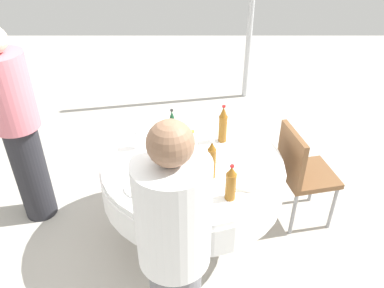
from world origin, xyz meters
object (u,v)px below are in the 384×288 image
object	(u,v)px
wine_glass_inner	(139,135)
dining_table	(192,177)
wine_glass_west	(165,196)
plate_south	(224,155)
chair_right	(300,169)
bottle_clear_outer	(192,147)
person_near	(174,262)
bottle_amber_west	(211,160)
plate_north	(140,187)
bottle_dark_green_near	(172,130)
person_rear	(17,129)
bottle_amber_rear	(230,183)
plate_front	(174,132)
wine_glass_right	(177,173)
bottle_amber_inner	(222,125)

from	to	relation	value
wine_glass_inner	dining_table	bearing A→B (deg)	-22.16
wine_glass_west	plate_south	distance (m)	0.69
dining_table	chair_right	size ratio (longest dim) A/B	1.53
bottle_clear_outer	person_near	distance (m)	1.01
dining_table	bottle_amber_west	xyz separation A→B (m)	(0.12, -0.19, 0.29)
bottle_clear_outer	plate_north	distance (m)	0.47
bottle_dark_green_near	chair_right	xyz separation A→B (m)	(1.00, 0.01, -0.37)
plate_north	person_rear	xyz separation A→B (m)	(-0.97, 0.56, 0.10)
bottle_amber_rear	plate_north	size ratio (longest dim) A/B	1.22
plate_south	person_near	distance (m)	1.12
bottle_amber_west	plate_south	xyz separation A→B (m)	(0.11, 0.24, -0.13)
bottle_amber_rear	plate_front	bearing A→B (deg)	115.68
bottle_amber_rear	plate_front	world-z (taller)	bottle_amber_rear
plate_front	plate_south	bearing A→B (deg)	-40.14
bottle_amber_west	bottle_amber_rear	bearing A→B (deg)	-63.38
plate_south	person_rear	distance (m)	1.56
plate_south	person_rear	world-z (taller)	person_rear
dining_table	bottle_clear_outer	size ratio (longest dim) A/B	5.34
plate_north	person_rear	distance (m)	1.13
bottle_dark_green_near	wine_glass_right	world-z (taller)	bottle_dark_green_near
bottle_amber_inner	plate_front	world-z (taller)	bottle_amber_inner
bottle_clear_outer	bottle_amber_west	size ratio (longest dim) A/B	0.86
wine_glass_inner	wine_glass_right	bearing A→B (deg)	-55.19
plate_front	plate_north	xyz separation A→B (m)	(-0.20, -0.68, 0.00)
plate_front	dining_table	bearing A→B (deg)	-69.44
bottle_dark_green_near	plate_south	world-z (taller)	bottle_dark_green_near
wine_glass_west	person_near	distance (m)	0.51
dining_table	bottle_amber_inner	distance (m)	0.45
plate_north	chair_right	size ratio (longest dim) A/B	0.24
bottle_dark_green_near	person_rear	distance (m)	1.17
dining_table	bottle_amber_rear	size ratio (longest dim) A/B	5.13
plate_north	bottle_amber_inner	bearing A→B (deg)	44.68
bottle_amber_rear	wine_glass_right	xyz separation A→B (m)	(-0.33, 0.13, -0.02)
bottle_amber_rear	bottle_dark_green_near	size ratio (longest dim) A/B	0.82
plate_north	person_near	size ratio (longest dim) A/B	0.13
bottle_clear_outer	person_rear	size ratio (longest dim) A/B	0.15
wine_glass_inner	chair_right	size ratio (longest dim) A/B	0.18
plate_south	person_rear	xyz separation A→B (m)	(-1.55, 0.19, 0.11)
bottle_amber_west	plate_front	bearing A→B (deg)	115.31
wine_glass_right	chair_right	bearing A→B (deg)	25.55
bottle_dark_green_near	wine_glass_inner	xyz separation A→B (m)	(-0.24, -0.02, -0.04)
wine_glass_west	plate_front	xyz separation A→B (m)	(0.03, 0.87, -0.10)
wine_glass_inner	plate_south	xyz separation A→B (m)	(0.62, -0.10, -0.10)
bottle_dark_green_near	person_rear	bearing A→B (deg)	176.36
bottle_amber_inner	bottle_amber_rear	bearing A→B (deg)	-89.46
bottle_dark_green_near	person_near	xyz separation A→B (m)	(0.06, -1.18, -0.02)
wine_glass_inner	chair_right	world-z (taller)	wine_glass_inner
bottle_amber_inner	person_near	bearing A→B (deg)	-104.03
bottle_clear_outer	person_rear	bearing A→B (deg)	169.20
wine_glass_west	person_near	world-z (taller)	person_near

